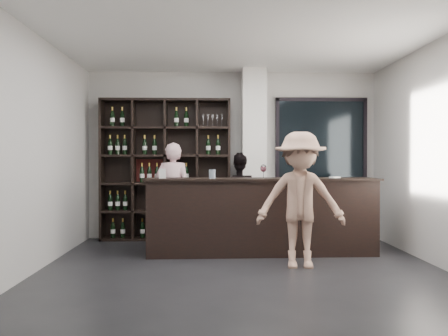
{
  "coord_description": "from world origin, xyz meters",
  "views": [
    {
      "loc": [
        -0.39,
        -5.54,
        1.35
      ],
      "look_at": [
        -0.2,
        1.1,
        1.25
      ],
      "focal_mm": 38.0,
      "sensor_mm": 36.0,
      "label": 1
    }
  ],
  "objects_px": {
    "tasting_counter": "(261,216)",
    "taster_black": "(240,197)",
    "wine_shelf": "(166,169)",
    "taster_pink": "(173,192)",
    "customer": "(300,200)"
  },
  "relations": [
    {
      "from": "taster_pink",
      "to": "wine_shelf",
      "type": "bearing_deg",
      "value": -43.82
    },
    {
      "from": "wine_shelf",
      "to": "taster_pink",
      "type": "relative_size",
      "value": 1.45
    },
    {
      "from": "taster_black",
      "to": "wine_shelf",
      "type": "bearing_deg",
      "value": -0.76
    },
    {
      "from": "wine_shelf",
      "to": "taster_black",
      "type": "xyz_separation_m",
      "value": [
        1.26,
        -0.17,
        -0.46
      ]
    },
    {
      "from": "wine_shelf",
      "to": "tasting_counter",
      "type": "distance_m",
      "value": 2.09
    },
    {
      "from": "tasting_counter",
      "to": "customer",
      "type": "distance_m",
      "value": 1.0
    },
    {
      "from": "taster_black",
      "to": "customer",
      "type": "xyz_separation_m",
      "value": [
        0.64,
        -2.0,
        0.11
      ]
    },
    {
      "from": "taster_pink",
      "to": "tasting_counter",
      "type": "bearing_deg",
      "value": 147.0
    },
    {
      "from": "tasting_counter",
      "to": "taster_black",
      "type": "xyz_separation_m",
      "value": [
        -0.24,
        1.13,
        0.19
      ]
    },
    {
      "from": "wine_shelf",
      "to": "taster_black",
      "type": "relative_size",
      "value": 1.62
    },
    {
      "from": "wine_shelf",
      "to": "taster_pink",
      "type": "xyz_separation_m",
      "value": [
        0.14,
        -0.17,
        -0.37
      ]
    },
    {
      "from": "taster_black",
      "to": "taster_pink",
      "type": "bearing_deg",
      "value": 6.71
    },
    {
      "from": "customer",
      "to": "wine_shelf",
      "type": "bearing_deg",
      "value": 136.27
    },
    {
      "from": "wine_shelf",
      "to": "customer",
      "type": "distance_m",
      "value": 2.9
    },
    {
      "from": "taster_black",
      "to": "customer",
      "type": "height_order",
      "value": "customer"
    }
  ]
}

